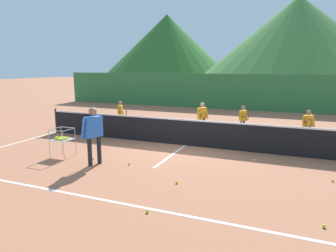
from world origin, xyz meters
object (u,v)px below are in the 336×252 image
at_px(student_3, 308,123).
at_px(tennis_ball_4, 333,180).
at_px(tennis_net, 185,132).
at_px(student_0, 121,113).
at_px(tennis_ball_3, 129,164).
at_px(tennis_ball_7, 324,226).
at_px(ball_cart, 62,139).
at_px(tennis_ball_9, 147,211).
at_px(instructor, 94,131).
at_px(student_2, 243,117).
at_px(tennis_ball_0, 93,158).
at_px(tennis_ball_5, 177,182).
at_px(tennis_ball_6, 254,161).
at_px(tennis_ball_1, 123,144).
at_px(student_1, 202,115).

relative_size(student_3, tennis_ball_4, 18.11).
bearing_deg(tennis_net, student_0, 156.37).
bearing_deg(tennis_ball_3, tennis_ball_7, -19.92).
bearing_deg(ball_cart, tennis_ball_3, 0.74).
bearing_deg(tennis_ball_9, instructor, 142.22).
distance_m(student_2, tennis_ball_4, 5.58).
xyz_separation_m(tennis_net, tennis_ball_0, (-2.08, -2.73, -0.47)).
bearing_deg(tennis_ball_5, tennis_ball_9, -89.97).
bearing_deg(tennis_ball_6, tennis_ball_0, -160.38).
bearing_deg(tennis_ball_1, tennis_net, 21.76).
bearing_deg(tennis_ball_0, tennis_ball_9, -39.00).
bearing_deg(tennis_ball_0, student_3, 38.45).
height_order(tennis_ball_4, tennis_ball_7, same).
relative_size(tennis_ball_4, tennis_ball_5, 1.00).
distance_m(student_1, tennis_ball_5, 5.79).
height_order(tennis_ball_1, tennis_ball_5, same).
bearing_deg(tennis_ball_4, student_1, 138.31).
bearing_deg(tennis_ball_4, tennis_net, 156.56).
height_order(ball_cart, tennis_ball_5, ball_cart).
height_order(tennis_ball_4, tennis_ball_5, same).
bearing_deg(tennis_net, tennis_ball_1, -158.24).
height_order(student_2, tennis_ball_0, student_2).
relative_size(student_3, tennis_ball_7, 18.11).
bearing_deg(tennis_ball_6, tennis_ball_4, -24.53).
distance_m(instructor, tennis_ball_4, 6.49).
distance_m(ball_cart, tennis_ball_9, 4.90).
height_order(student_3, tennis_ball_3, student_3).
distance_m(tennis_ball_1, tennis_ball_5, 4.17).
xyz_separation_m(tennis_net, student_3, (4.12, 2.20, 0.24)).
bearing_deg(tennis_ball_4, student_0, 156.48).
height_order(tennis_net, tennis_ball_7, tennis_net).
xyz_separation_m(student_3, tennis_ball_3, (-4.90, -4.95, -0.71)).
bearing_deg(instructor, tennis_ball_6, 25.31).
distance_m(student_0, tennis_ball_4, 9.02).
xyz_separation_m(tennis_ball_0, tennis_ball_6, (4.65, 1.66, 0.00)).
relative_size(ball_cart, tennis_ball_4, 13.22).
relative_size(instructor, student_3, 1.37).
bearing_deg(student_1, instructor, -108.88).
height_order(tennis_net, ball_cart, tennis_net).
relative_size(ball_cart, tennis_ball_7, 13.22).
bearing_deg(ball_cart, student_2, 48.67).
bearing_deg(ball_cart, instructor, -12.29).
xyz_separation_m(student_0, tennis_ball_9, (4.68, -6.84, -0.75)).
relative_size(tennis_ball_3, tennis_ball_9, 1.00).
bearing_deg(instructor, tennis_ball_7, -13.78).
bearing_deg(tennis_ball_9, tennis_ball_5, 90.03).
distance_m(student_3, tennis_ball_6, 3.68).
relative_size(student_1, tennis_ball_0, 19.91).
distance_m(student_2, tennis_ball_6, 3.94).
height_order(tennis_net, tennis_ball_9, tennis_net).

